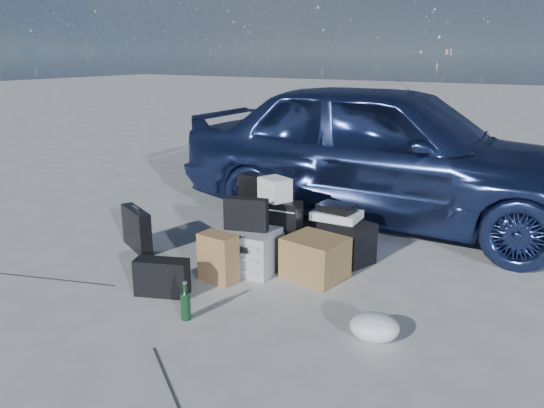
{
  "coord_description": "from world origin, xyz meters",
  "views": [
    {
      "loc": [
        2.38,
        -2.84,
        1.77
      ],
      "look_at": [
        0.13,
        0.85,
        0.52
      ],
      "focal_mm": 35.0,
      "sensor_mm": 36.0,
      "label": 1
    }
  ],
  "objects_px": {
    "pelican_case": "(247,250)",
    "green_bottle": "(186,301)",
    "car": "(387,151)",
    "briefcase": "(137,229)",
    "suitcase_right": "(275,230)",
    "cardboard_box": "(315,258)",
    "suitcase_left": "(266,212)",
    "duffel_bag": "(335,237)"
  },
  "relations": [
    {
      "from": "briefcase",
      "to": "duffel_bag",
      "type": "bearing_deg",
      "value": 50.8
    },
    {
      "from": "suitcase_left",
      "to": "suitcase_right",
      "type": "height_order",
      "value": "suitcase_left"
    },
    {
      "from": "pelican_case",
      "to": "green_bottle",
      "type": "xyz_separation_m",
      "value": [
        0.12,
        -0.94,
        -0.04
      ]
    },
    {
      "from": "briefcase",
      "to": "duffel_bag",
      "type": "distance_m",
      "value": 1.82
    },
    {
      "from": "car",
      "to": "suitcase_right",
      "type": "distance_m",
      "value": 1.74
    },
    {
      "from": "green_bottle",
      "to": "suitcase_right",
      "type": "bearing_deg",
      "value": 91.93
    },
    {
      "from": "briefcase",
      "to": "suitcase_right",
      "type": "distance_m",
      "value": 1.31
    },
    {
      "from": "pelican_case",
      "to": "briefcase",
      "type": "height_order",
      "value": "briefcase"
    },
    {
      "from": "suitcase_right",
      "to": "duffel_bag",
      "type": "distance_m",
      "value": 0.54
    },
    {
      "from": "car",
      "to": "duffel_bag",
      "type": "bearing_deg",
      "value": 179.74
    },
    {
      "from": "car",
      "to": "briefcase",
      "type": "xyz_separation_m",
      "value": [
        -1.63,
        -2.07,
        -0.56
      ]
    },
    {
      "from": "car",
      "to": "green_bottle",
      "type": "bearing_deg",
      "value": 172.17
    },
    {
      "from": "suitcase_left",
      "to": "cardboard_box",
      "type": "distance_m",
      "value": 0.83
    },
    {
      "from": "car",
      "to": "suitcase_left",
      "type": "relative_size",
      "value": 6.51
    },
    {
      "from": "duffel_bag",
      "to": "suitcase_left",
      "type": "bearing_deg",
      "value": -151.72
    },
    {
      "from": "car",
      "to": "briefcase",
      "type": "relative_size",
      "value": 8.94
    },
    {
      "from": "car",
      "to": "cardboard_box",
      "type": "height_order",
      "value": "car"
    },
    {
      "from": "car",
      "to": "green_bottle",
      "type": "xyz_separation_m",
      "value": [
        -0.36,
        -2.88,
        -0.62
      ]
    },
    {
      "from": "cardboard_box",
      "to": "green_bottle",
      "type": "distance_m",
      "value": 1.18
    },
    {
      "from": "briefcase",
      "to": "suitcase_left",
      "type": "distance_m",
      "value": 1.21
    },
    {
      "from": "suitcase_left",
      "to": "duffel_bag",
      "type": "xyz_separation_m",
      "value": [
        0.65,
        0.12,
        -0.16
      ]
    },
    {
      "from": "pelican_case",
      "to": "duffel_bag",
      "type": "relative_size",
      "value": 0.68
    },
    {
      "from": "duffel_bag",
      "to": "cardboard_box",
      "type": "height_order",
      "value": "duffel_bag"
    },
    {
      "from": "suitcase_left",
      "to": "duffel_bag",
      "type": "distance_m",
      "value": 0.68
    },
    {
      "from": "pelican_case",
      "to": "green_bottle",
      "type": "relative_size",
      "value": 1.81
    },
    {
      "from": "car",
      "to": "briefcase",
      "type": "distance_m",
      "value": 2.69
    },
    {
      "from": "suitcase_right",
      "to": "green_bottle",
      "type": "relative_size",
      "value": 2.03
    },
    {
      "from": "briefcase",
      "to": "cardboard_box",
      "type": "height_order",
      "value": "briefcase"
    },
    {
      "from": "car",
      "to": "pelican_case",
      "type": "xyz_separation_m",
      "value": [
        -0.48,
        -1.94,
        -0.58
      ]
    },
    {
      "from": "car",
      "to": "briefcase",
      "type": "bearing_deg",
      "value": 140.95
    },
    {
      "from": "suitcase_right",
      "to": "duffel_bag",
      "type": "relative_size",
      "value": 0.76
    },
    {
      "from": "pelican_case",
      "to": "green_bottle",
      "type": "height_order",
      "value": "pelican_case"
    },
    {
      "from": "cardboard_box",
      "to": "green_bottle",
      "type": "height_order",
      "value": "cardboard_box"
    },
    {
      "from": "pelican_case",
      "to": "duffel_bag",
      "type": "height_order",
      "value": "duffel_bag"
    },
    {
      "from": "duffel_bag",
      "to": "cardboard_box",
      "type": "xyz_separation_m",
      "value": [
        0.06,
        -0.51,
        -0.01
      ]
    },
    {
      "from": "pelican_case",
      "to": "suitcase_right",
      "type": "height_order",
      "value": "suitcase_right"
    },
    {
      "from": "car",
      "to": "pelican_case",
      "type": "relative_size",
      "value": 9.15
    },
    {
      "from": "briefcase",
      "to": "cardboard_box",
      "type": "bearing_deg",
      "value": 34.54
    },
    {
      "from": "suitcase_left",
      "to": "green_bottle",
      "type": "xyz_separation_m",
      "value": [
        0.28,
        -1.48,
        -0.21
      ]
    },
    {
      "from": "duffel_bag",
      "to": "cardboard_box",
      "type": "bearing_deg",
      "value": -65.22
    },
    {
      "from": "car",
      "to": "duffel_bag",
      "type": "distance_m",
      "value": 1.4
    },
    {
      "from": "green_bottle",
      "to": "car",
      "type": "bearing_deg",
      "value": 82.89
    }
  ]
}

